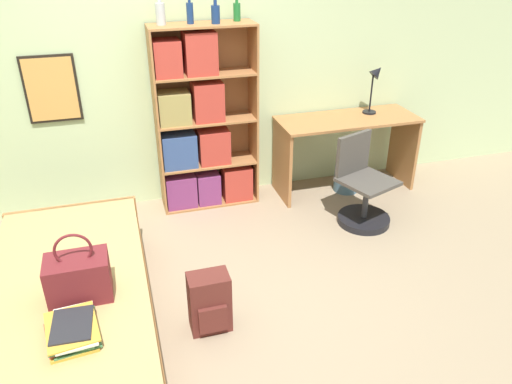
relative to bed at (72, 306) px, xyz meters
The scene contains 15 objects.
ground_plane 0.73m from the bed, ahead, with size 14.00×14.00×0.00m, color gray.
wall_back 2.13m from the bed, 67.58° to the left, with size 10.00×0.09×2.60m.
bed is the anchor object (origin of this frame).
handbag 0.42m from the bed, 64.36° to the right, with size 0.35×0.23×0.42m.
book_stack_on_bed 0.60m from the bed, 83.34° to the right, with size 0.30×0.37×0.09m.
bookcase 1.93m from the bed, 52.88° to the left, with size 0.89×0.31×1.64m.
bottle_green 2.31m from the bed, 60.18° to the left, with size 0.08×0.08×0.24m.
bottle_brown 2.40m from the bed, 53.72° to the left, with size 0.06×0.06×0.23m.
bottle_clear 2.46m from the bed, 48.10° to the left, with size 0.07×0.07×0.20m.
bottle_blue 2.61m from the bed, 45.57° to the left, with size 0.06×0.06×0.20m.
desk 2.89m from the bed, 28.69° to the left, with size 1.34×0.52×0.74m.
desk_lamp 3.28m from the bed, 27.40° to the left, with size 0.18×0.13×0.47m.
desk_chair 2.52m from the bed, 17.35° to the left, with size 0.54×0.54×0.78m.
backpack 0.86m from the bed, 13.41° to the right, with size 0.26×0.20×0.41m.
waste_bin 2.87m from the bed, 27.61° to the left, with size 0.25×0.25×0.26m.
Camera 1 is at (-0.28, -2.65, 2.32)m, focal length 35.00 mm.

